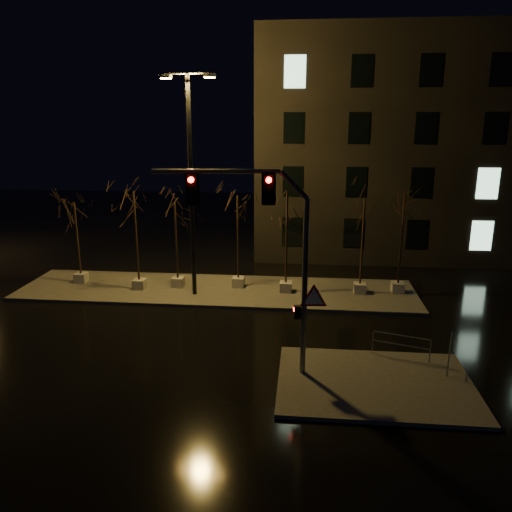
# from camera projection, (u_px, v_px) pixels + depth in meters

# --- Properties ---
(ground) EXTENTS (90.00, 90.00, 0.00)m
(ground) POSITION_uv_depth(u_px,v_px,m) (193.00, 336.00, 22.17)
(ground) COLOR black
(ground) RESTS_ON ground
(median) EXTENTS (22.00, 5.00, 0.15)m
(median) POSITION_uv_depth(u_px,v_px,m) (217.00, 290.00, 27.90)
(median) COLOR #413E3A
(median) RESTS_ON ground
(sidewalk_corner) EXTENTS (7.00, 5.00, 0.15)m
(sidewalk_corner) POSITION_uv_depth(u_px,v_px,m) (375.00, 383.00, 18.07)
(sidewalk_corner) COLOR #413E3A
(sidewalk_corner) RESTS_ON ground
(building) EXTENTS (25.00, 12.00, 15.00)m
(building) POSITION_uv_depth(u_px,v_px,m) (434.00, 145.00, 36.13)
(building) COLOR black
(building) RESTS_ON ground
(tree_0) EXTENTS (1.80, 1.80, 4.81)m
(tree_0) POSITION_uv_depth(u_px,v_px,m) (76.00, 221.00, 28.09)
(tree_0) COLOR #A4A099
(tree_0) RESTS_ON median
(tree_1) EXTENTS (1.80, 1.80, 5.64)m
(tree_1) POSITION_uv_depth(u_px,v_px,m) (135.00, 213.00, 26.79)
(tree_1) COLOR #A4A099
(tree_1) RESTS_ON median
(tree_2) EXTENTS (1.80, 1.80, 4.94)m
(tree_2) POSITION_uv_depth(u_px,v_px,m) (175.00, 222.00, 27.29)
(tree_2) COLOR #A4A099
(tree_2) RESTS_ON median
(tree_3) EXTENTS (1.80, 1.80, 5.32)m
(tree_3) POSITION_uv_depth(u_px,v_px,m) (238.00, 217.00, 27.21)
(tree_3) COLOR #A4A099
(tree_3) RESTS_ON median
(tree_4) EXTENTS (1.80, 1.80, 5.67)m
(tree_4) POSITION_uv_depth(u_px,v_px,m) (287.00, 215.00, 26.33)
(tree_4) COLOR #A4A099
(tree_4) RESTS_ON median
(tree_5) EXTENTS (1.80, 1.80, 5.26)m
(tree_5) POSITION_uv_depth(u_px,v_px,m) (364.00, 221.00, 26.21)
(tree_5) COLOR #A4A099
(tree_5) RESTS_ON median
(tree_6) EXTENTS (1.80, 1.80, 5.70)m
(tree_6) POSITION_uv_depth(u_px,v_px,m) (403.00, 215.00, 26.23)
(tree_6) COLOR #A4A099
(tree_6) RESTS_ON median
(traffic_signal_mast) EXTENTS (6.17, 0.60, 7.54)m
(traffic_signal_mast) POSITION_uv_depth(u_px,v_px,m) (271.00, 244.00, 17.43)
(traffic_signal_mast) COLOR #5A5E62
(traffic_signal_mast) RESTS_ON sidewalk_corner
(streetlight_main) EXTENTS (2.85, 0.71, 11.37)m
(streetlight_main) POSITION_uv_depth(u_px,v_px,m) (191.00, 172.00, 25.38)
(streetlight_main) COLOR black
(streetlight_main) RESTS_ON median
(guard_rail_a) EXTENTS (2.16, 0.70, 0.97)m
(guard_rail_a) POSITION_uv_depth(u_px,v_px,m) (401.00, 343.00, 19.69)
(guard_rail_a) COLOR #5A5E62
(guard_rail_a) RESTS_ON sidewalk_corner
(guard_rail_b) EXTENTS (0.67, 1.95, 0.97)m
(guard_rail_b) POSITION_uv_depth(u_px,v_px,m) (450.00, 350.00, 19.12)
(guard_rail_b) COLOR #5A5E62
(guard_rail_b) RESTS_ON sidewalk_corner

